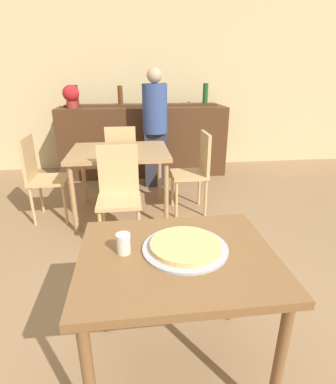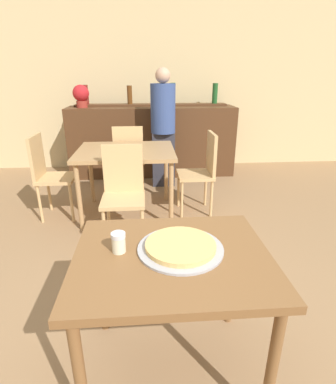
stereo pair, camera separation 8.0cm
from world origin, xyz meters
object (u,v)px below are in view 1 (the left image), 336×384
Objects in this scene: chair_far_side_front at (119,189)px; cheese_shaker at (123,243)px; pizza_tray at (185,246)px; potted_plant at (71,95)px; chair_far_side_back at (122,156)px; chair_far_side_right at (196,167)px; person_standing at (155,125)px; chair_far_side_left at (40,173)px.

chair_far_side_front is 9.42× the size of cheese_shaker.
pizza_tray is at bearing -1.25° from cheese_shaker.
cheese_shaker is at bearing -77.20° from potted_plant.
chair_far_side_back is 2.64m from cheese_shaker.
chair_far_side_right is 2.25× the size of pizza_tray.
chair_far_side_right reaches higher than pizza_tray.
chair_far_side_front reaches higher than cheese_shaker.
cheese_shaker is at bearing 91.74° from chair_far_side_back.
chair_far_side_right is 2.18m from cheese_shaker.
potted_plant reaches higher than chair_far_side_back.
chair_far_side_right is at bearing -67.67° from person_standing.
chair_far_side_front is 1.00× the size of chair_far_side_right.
chair_far_side_left reaches higher than cheese_shaker.
chair_far_side_left is at bearing -144.49° from person_standing.
pizza_tray is at bearing -148.44° from chair_far_side_left.
potted_plant is at bearing -133.19° from chair_far_side_right.
chair_far_side_front is 1.06m from chair_far_side_right.
chair_far_side_right is 1.09m from person_standing.
pizza_tray is 2.99m from person_standing.
chair_far_side_left is 2.24m from cheese_shaker.
chair_far_side_back is 1.06m from chair_far_side_left.
chair_far_side_back is 1.00× the size of chair_far_side_left.
chair_far_side_back is 9.42× the size of cheese_shaker.
person_standing is (0.10, 2.98, 0.11)m from pizza_tray.
pizza_tray is (0.38, -1.42, 0.23)m from chair_far_side_front.
chair_far_side_right is at bearing 76.37° from pizza_tray.
pizza_tray is 3.71m from potted_plant.
chair_far_side_front reaches higher than pizza_tray.
chair_far_side_back is 0.68m from person_standing.
chair_far_side_right is 2.88× the size of potted_plant.
potted_plant is (-0.72, 0.88, 0.72)m from chair_far_side_back.
chair_far_side_left is 1.00× the size of chair_far_side_right.
chair_far_side_front is at bearing 93.23° from cheese_shaker.
person_standing is (0.39, 2.98, 0.08)m from cheese_shaker.
chair_far_side_front is 1.44m from cheese_shaker.
potted_plant is at bearing 107.29° from pizza_tray.
chair_far_side_left is at bearing 115.14° from cheese_shaker.
cheese_shaker is (0.95, -2.02, 0.26)m from chair_far_side_left.
cheese_shaker is (-0.79, -2.02, 0.26)m from chair_far_side_right.
potted_plant is (-1.58, 1.49, 0.72)m from chair_far_side_right.
pizza_tray is at bearing -72.71° from potted_plant.
cheese_shaker is (0.08, -2.63, 0.26)m from chair_far_side_back.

